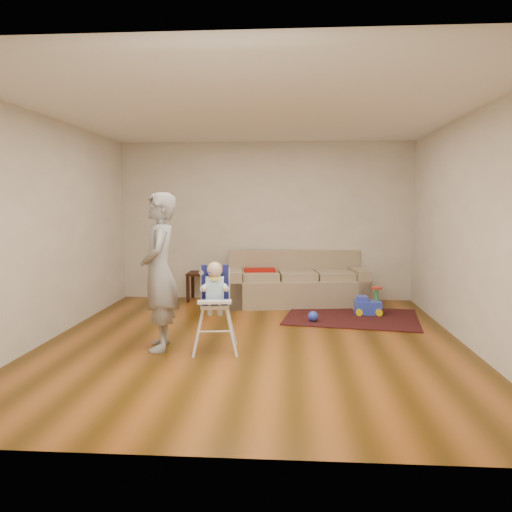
# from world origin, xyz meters

# --- Properties ---
(ground) EXTENTS (5.50, 5.50, 0.00)m
(ground) POSITION_xyz_m (0.00, 0.00, 0.00)
(ground) COLOR #452A06
(ground) RESTS_ON ground
(room_envelope) EXTENTS (5.04, 5.52, 2.72)m
(room_envelope) POSITION_xyz_m (0.00, 0.53, 1.88)
(room_envelope) COLOR beige
(room_envelope) RESTS_ON ground
(sofa) EXTENTS (2.34, 1.21, 0.87)m
(sofa) POSITION_xyz_m (0.54, 2.30, 0.43)
(sofa) COLOR gray
(sofa) RESTS_ON ground
(side_table) EXTENTS (0.49, 0.49, 0.49)m
(side_table) POSITION_xyz_m (-1.07, 2.54, 0.24)
(side_table) COLOR black
(side_table) RESTS_ON ground
(area_rug) EXTENTS (2.08, 1.69, 0.02)m
(area_rug) POSITION_xyz_m (1.33, 1.39, 0.01)
(area_rug) COLOR black
(area_rug) RESTS_ON ground
(ride_on_toy) EXTENTS (0.39, 0.28, 0.42)m
(ride_on_toy) POSITION_xyz_m (1.59, 1.57, 0.22)
(ride_on_toy) COLOR blue
(ride_on_toy) RESTS_ON area_rug
(toy_ball) EXTENTS (0.14, 0.14, 0.14)m
(toy_ball) POSITION_xyz_m (0.76, 1.05, 0.09)
(toy_ball) COLOR blue
(toy_ball) RESTS_ON area_rug
(high_chair) EXTENTS (0.53, 0.53, 1.02)m
(high_chair) POSITION_xyz_m (-0.40, -0.40, 0.49)
(high_chair) COLOR silver
(high_chair) RESTS_ON ground
(adult) EXTENTS (0.56, 0.73, 1.78)m
(adult) POSITION_xyz_m (-1.05, -0.34, 0.89)
(adult) COLOR gray
(adult) RESTS_ON ground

